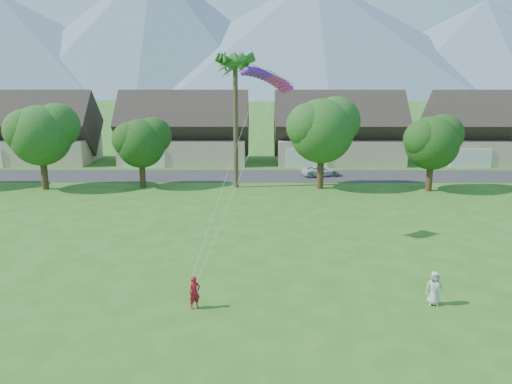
{
  "coord_description": "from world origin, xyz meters",
  "views": [
    {
      "loc": [
        0.15,
        -18.41,
        10.38
      ],
      "look_at": [
        0.0,
        10.0,
        3.8
      ],
      "focal_mm": 35.0,
      "sensor_mm": 36.0,
      "label": 1
    }
  ],
  "objects_px": {
    "watcher": "(434,288)",
    "parked_car": "(321,171)",
    "parafoil_kite": "(268,76)",
    "kite_flyer": "(195,293)"
  },
  "relations": [
    {
      "from": "watcher",
      "to": "parked_car",
      "type": "height_order",
      "value": "watcher"
    },
    {
      "from": "parafoil_kite",
      "to": "parked_car",
      "type": "bearing_deg",
      "value": 50.7
    },
    {
      "from": "parked_car",
      "to": "parafoil_kite",
      "type": "xyz_separation_m",
      "value": [
        -6.06,
        -21.46,
        9.84
      ]
    },
    {
      "from": "watcher",
      "to": "parked_car",
      "type": "relative_size",
      "value": 0.4
    },
    {
      "from": "kite_flyer",
      "to": "parked_car",
      "type": "xyz_separation_m",
      "value": [
        9.54,
        31.31,
        -0.21
      ]
    },
    {
      "from": "kite_flyer",
      "to": "parked_car",
      "type": "relative_size",
      "value": 0.38
    },
    {
      "from": "kite_flyer",
      "to": "parked_car",
      "type": "bearing_deg",
      "value": 35.75
    },
    {
      "from": "kite_flyer",
      "to": "watcher",
      "type": "relative_size",
      "value": 0.95
    },
    {
      "from": "watcher",
      "to": "parked_car",
      "type": "xyz_separation_m",
      "value": [
        -1.55,
        30.86,
        -0.25
      ]
    },
    {
      "from": "parked_car",
      "to": "parafoil_kite",
      "type": "relative_size",
      "value": 1.17
    }
  ]
}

